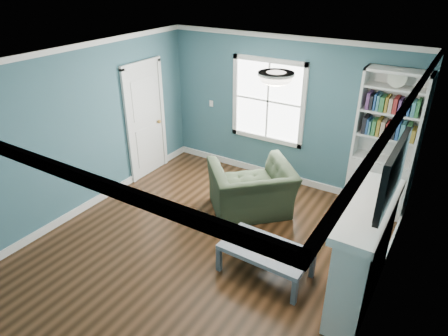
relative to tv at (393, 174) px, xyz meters
The scene contains 13 objects.
floor 2.80m from the tv, behind, with size 5.00×5.00×0.00m, color black.
room_walls 2.21m from the tv, behind, with size 5.00×5.00×5.00m.
trim 2.26m from the tv, behind, with size 4.50×5.00×2.60m.
window 3.40m from the tv, 137.57° to the left, with size 1.40×0.06×1.50m.
bookshelf 2.29m from the tv, 101.57° to the left, with size 0.90×0.35×2.31m.
fireplace 1.10m from the tv, behind, with size 0.44×1.58×1.30m.
tv is the anchor object (origin of this frame).
door 4.63m from the tv, 164.80° to the left, with size 0.12×0.98×2.17m.
ceiling_fixture 1.54m from the tv, behind, with size 0.38×0.38×0.15m.
light_switch 4.38m from the tv, 148.30° to the left, with size 0.08×0.01×0.12m, color white.
recliner 2.62m from the tv, 154.58° to the left, with size 1.24×0.81×1.08m, color #1F2D1C.
coffee_table 1.86m from the tv, behind, with size 1.14×0.65×0.41m.
paper_sheet 1.76m from the tv, 168.03° to the right, with size 0.20×0.26×0.00m, color white.
Camera 1 is at (2.61, -3.70, 3.60)m, focal length 32.00 mm.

